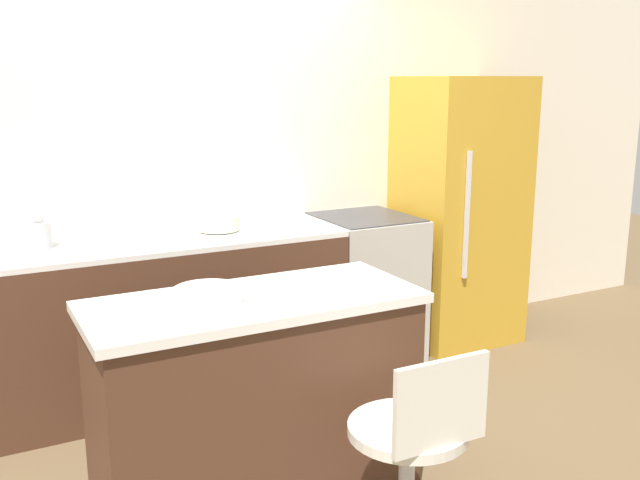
# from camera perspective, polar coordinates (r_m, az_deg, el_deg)

# --- Properties ---
(ground_plane) EXTENTS (14.00, 14.00, 0.00)m
(ground_plane) POSITION_cam_1_polar(r_m,az_deg,el_deg) (4.12, -7.41, -13.24)
(ground_plane) COLOR brown
(wall_back) EXTENTS (8.00, 0.06, 2.60)m
(wall_back) POSITION_cam_1_polar(r_m,az_deg,el_deg) (4.40, -11.09, 6.02)
(wall_back) COLOR silver
(wall_back) RESTS_ON ground_plane
(back_counter) EXTENTS (2.24, 0.65, 0.94)m
(back_counter) POSITION_cam_1_polar(r_m,az_deg,el_deg) (4.16, -13.63, -6.29)
(back_counter) COLOR #4C2D1E
(back_counter) RESTS_ON ground_plane
(kitchen_island) EXTENTS (1.37, 0.59, 0.93)m
(kitchen_island) POSITION_cam_1_polar(r_m,az_deg,el_deg) (3.09, -5.16, -12.83)
(kitchen_island) COLOR #4C2D1E
(kitchen_island) RESTS_ON ground_plane
(oven_range) EXTENTS (0.60, 0.66, 0.94)m
(oven_range) POSITION_cam_1_polar(r_m,az_deg,el_deg) (4.68, 3.57, -3.76)
(oven_range) COLOR #B7B2A8
(oven_range) RESTS_ON ground_plane
(refrigerator) EXTENTS (0.75, 0.68, 1.82)m
(refrigerator) POSITION_cam_1_polar(r_m,az_deg,el_deg) (5.00, 11.03, 2.27)
(refrigerator) COLOR gold
(refrigerator) RESTS_ON ground_plane
(stool_chair) EXTENTS (0.44, 0.44, 0.89)m
(stool_chair) POSITION_cam_1_polar(r_m,az_deg,el_deg) (2.74, 7.38, -17.46)
(stool_chair) COLOR #B7B7BC
(stool_chair) RESTS_ON ground_plane
(kettle) EXTENTS (0.16, 0.16, 0.21)m
(kettle) POSITION_cam_1_polar(r_m,az_deg,el_deg) (3.97, -21.77, 0.60)
(kettle) COLOR silver
(kettle) RESTS_ON back_counter
(mixing_bowl) EXTENTS (0.25, 0.25, 0.08)m
(mixing_bowl) POSITION_cam_1_polar(r_m,az_deg,el_deg) (4.19, -8.12, 1.40)
(mixing_bowl) COLOR beige
(mixing_bowl) RESTS_ON back_counter
(fruit_bowl) EXTENTS (0.27, 0.27, 0.06)m
(fruit_bowl) POSITION_cam_1_polar(r_m,az_deg,el_deg) (2.86, -8.95, -4.40)
(fruit_bowl) COLOR white
(fruit_bowl) RESTS_ON kitchen_island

